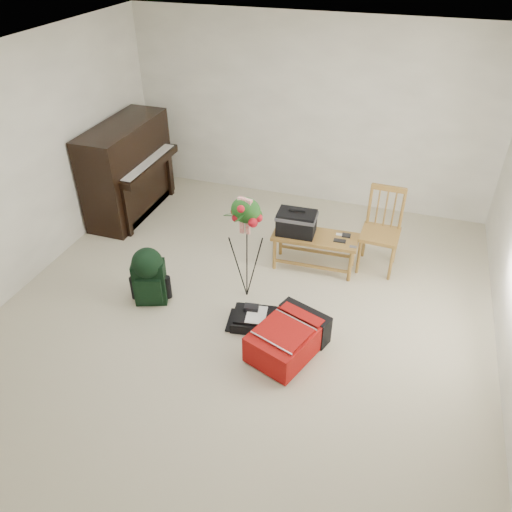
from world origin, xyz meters
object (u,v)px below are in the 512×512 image
(red_suitcase, at_px, (289,335))
(black_duffel, at_px, (255,319))
(piano, at_px, (129,171))
(bench, at_px, (303,227))
(dining_chair, at_px, (381,231))
(green_backpack, at_px, (149,274))
(flower_stand, at_px, (246,249))

(red_suitcase, relative_size, black_duffel, 1.77)
(piano, bearing_deg, black_duffel, -35.82)
(bench, bearing_deg, red_suitcase, -82.88)
(piano, bearing_deg, dining_chair, -4.72)
(red_suitcase, distance_m, black_duffel, 0.48)
(bench, relative_size, green_backpack, 1.49)
(flower_stand, bearing_deg, piano, 162.12)
(bench, xyz_separation_m, flower_stand, (-0.42, -0.74, 0.08))
(dining_chair, relative_size, black_duffel, 1.96)
(bench, xyz_separation_m, green_backpack, (-1.36, -1.16, -0.16))
(green_backpack, bearing_deg, piano, 104.52)
(black_duffel, height_order, flower_stand, flower_stand)
(piano, height_order, red_suitcase, piano)
(black_duffel, height_order, green_backpack, green_backpack)
(dining_chair, relative_size, red_suitcase, 1.11)
(piano, distance_m, flower_stand, 2.48)
(piano, xyz_separation_m, green_backpack, (1.18, -1.70, -0.24))
(red_suitcase, bearing_deg, flower_stand, 155.75)
(red_suitcase, xyz_separation_m, flower_stand, (-0.65, 0.64, 0.44))
(black_duffel, distance_m, green_backpack, 1.21)
(piano, bearing_deg, bench, -12.06)
(black_duffel, bearing_deg, bench, 71.66)
(dining_chair, bearing_deg, bench, -160.85)
(bench, relative_size, dining_chair, 1.00)
(flower_stand, bearing_deg, dining_chair, 51.45)
(bench, height_order, black_duffel, bench)
(dining_chair, distance_m, black_duffel, 1.81)
(piano, height_order, black_duffel, piano)
(bench, xyz_separation_m, dining_chair, (0.85, 0.26, -0.05))
(bench, height_order, flower_stand, flower_stand)
(bench, distance_m, dining_chair, 0.90)
(red_suitcase, bearing_deg, piano, 165.61)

